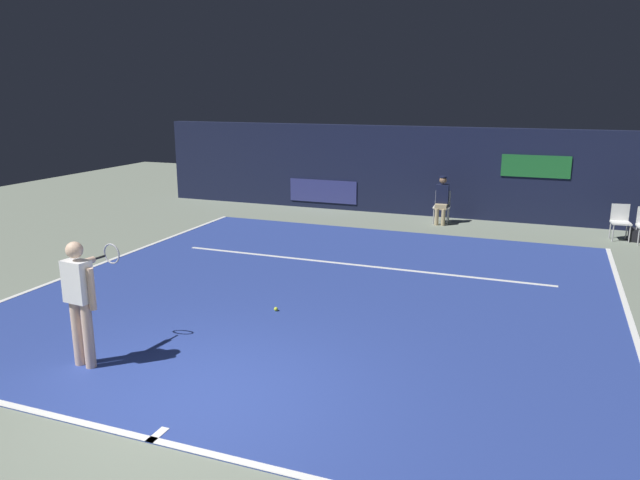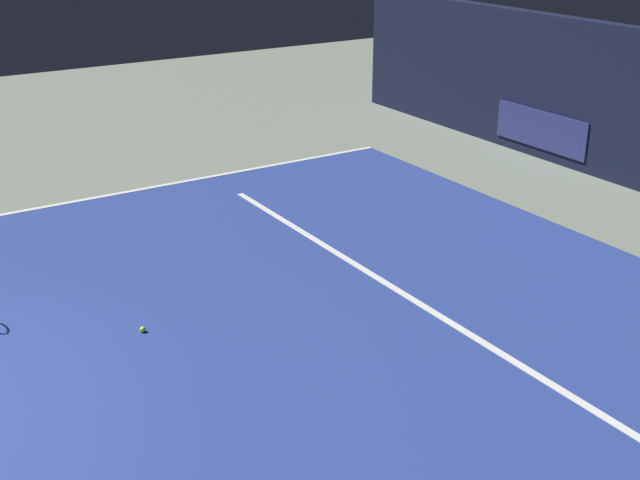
% 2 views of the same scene
% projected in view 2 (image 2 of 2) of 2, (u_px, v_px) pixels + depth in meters
% --- Properties ---
extents(ground_plane, '(32.19, 32.19, 0.00)m').
position_uv_depth(ground_plane, '(257.00, 320.00, 9.73)').
color(ground_plane, gray).
extents(court_surface, '(10.30, 10.49, 0.01)m').
position_uv_depth(court_surface, '(257.00, 319.00, 9.73)').
color(court_surface, navy).
rests_on(court_surface, ground).
extents(line_sideline_right, '(0.10, 10.49, 0.01)m').
position_uv_depth(line_sideline_right, '(110.00, 195.00, 13.72)').
color(line_sideline_right, white).
rests_on(line_sideline_right, court_surface).
extents(line_service, '(8.04, 0.10, 0.01)m').
position_uv_depth(line_service, '(385.00, 282.00, 10.63)').
color(line_service, white).
rests_on(line_service, court_surface).
extents(tennis_ball, '(0.07, 0.07, 0.07)m').
position_uv_depth(tennis_ball, '(143.00, 329.00, 9.42)').
color(tennis_ball, '#CCE033').
rests_on(tennis_ball, court_surface).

